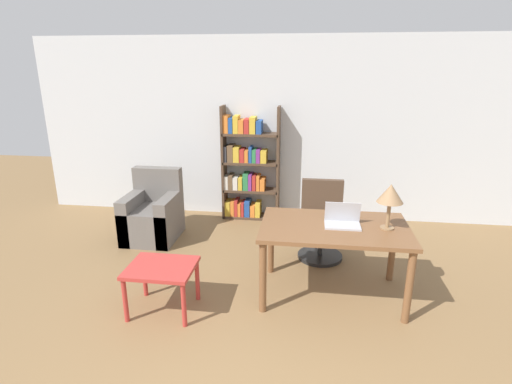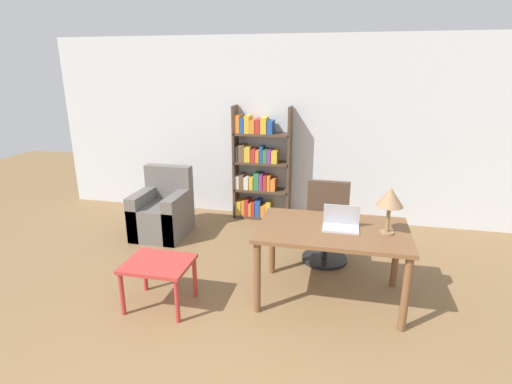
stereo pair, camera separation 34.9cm
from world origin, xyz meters
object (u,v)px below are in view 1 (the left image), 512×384
object	(u,v)px
laptop	(342,221)
bookshelf	(246,168)
desk	(334,235)
office_chair	(321,224)
armchair	(153,216)
side_table_blue	(162,273)
table_lamp	(390,195)

from	to	relation	value
laptop	bookshelf	world-z (taller)	bookshelf
desk	office_chair	world-z (taller)	office_chair
office_chair	bookshelf	world-z (taller)	bookshelf
office_chair	armchair	distance (m)	2.28
laptop	armchair	distance (m)	2.72
armchair	side_table_blue	bearing A→B (deg)	-65.81
office_chair	bookshelf	distance (m)	1.67
laptop	side_table_blue	xyz separation A→B (m)	(-1.69, -0.51, -0.42)
desk	table_lamp	distance (m)	0.67
desk	side_table_blue	size ratio (longest dim) A/B	2.32
office_chair	laptop	bearing A→B (deg)	-79.31
armchair	office_chair	bearing A→B (deg)	-6.16
table_lamp	side_table_blue	world-z (taller)	table_lamp
side_table_blue	bookshelf	bearing A→B (deg)	80.97
office_chair	bookshelf	bearing A→B (deg)	133.26
laptop	office_chair	world-z (taller)	laptop
table_lamp	office_chair	distance (m)	1.29
table_lamp	armchair	distance (m)	3.18
laptop	side_table_blue	size ratio (longest dim) A/B	0.55
office_chair	side_table_blue	xyz separation A→B (m)	(-1.52, -1.40, -0.01)
office_chair	side_table_blue	size ratio (longest dim) A/B	1.50
table_lamp	armchair	size ratio (longest dim) A/B	0.48
desk	bookshelf	size ratio (longest dim) A/B	0.84
laptop	office_chair	distance (m)	0.99
side_table_blue	bookshelf	xyz separation A→B (m)	(0.41, 2.58, 0.39)
armchair	bookshelf	xyz separation A→B (m)	(1.15, 0.94, 0.47)
table_lamp	office_chair	bearing A→B (deg)	122.98
laptop	armchair	world-z (taller)	laptop
office_chair	bookshelf	xyz separation A→B (m)	(-1.11, 1.18, 0.37)
office_chair	armchair	world-z (taller)	office_chair
armchair	desk	bearing A→B (deg)	-25.94
side_table_blue	armchair	size ratio (longest dim) A/B	0.67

